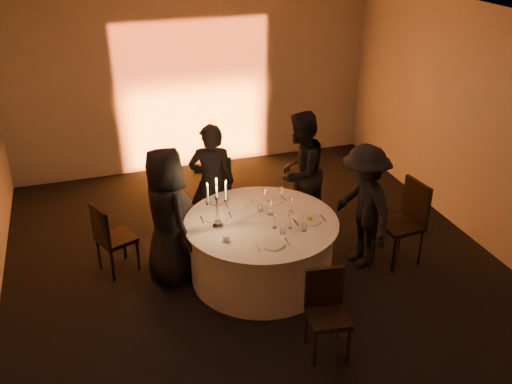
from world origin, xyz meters
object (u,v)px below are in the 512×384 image
object	(u,v)px
chair_back_left	(216,182)
chair_right	(406,217)
chair_back_right	(296,193)
candelabra	(217,210)
guest_back_left	(212,183)
banquet_table	(261,249)
chair_left	(110,235)
chair_front	(326,307)
guest_right	(363,207)
guest_left	(167,217)
guest_back_right	(300,172)
coffee_cup	(226,238)

from	to	relation	value
chair_back_left	chair_right	size ratio (longest dim) A/B	0.87
chair_back_right	candelabra	xyz separation A→B (m)	(-1.38, -1.05, 0.51)
chair_back_right	guest_back_left	xyz separation A→B (m)	(-1.18, -0.00, 0.34)
banquet_table	chair_left	world-z (taller)	chair_left
chair_front	candelabra	bearing A→B (deg)	125.73
chair_front	guest_back_left	size ratio (longest dim) A/B	0.55
guest_right	guest_left	bearing A→B (deg)	-103.99
chair_front	candelabra	distance (m)	1.65
banquet_table	guest_back_left	size ratio (longest dim) A/B	1.11
guest_back_right	coffee_cup	distance (m)	1.87
chair_left	guest_back_left	world-z (taller)	guest_back_left
guest_left	guest_back_left	xyz separation A→B (m)	(0.72, 0.75, -0.03)
chair_left	chair_back_left	size ratio (longest dim) A/B	0.99
guest_left	banquet_table	bearing A→B (deg)	-123.70
chair_left	chair_front	xyz separation A→B (m)	(1.91, -2.02, -0.01)
guest_left	guest_right	world-z (taller)	guest_left
chair_left	guest_back_left	bearing A→B (deg)	-95.47
chair_front	candelabra	size ratio (longest dim) A/B	1.43
chair_back_left	chair_back_right	size ratio (longest dim) A/B	1.09
chair_back_right	guest_right	world-z (taller)	guest_right
banquet_table	guest_back_left	distance (m)	1.19
banquet_table	guest_back_right	xyz separation A→B (m)	(0.87, 0.97, 0.46)
guest_right	banquet_table	bearing A→B (deg)	-98.10
chair_back_left	chair_right	xyz separation A→B (m)	(1.96, -1.84, 0.08)
chair_right	guest_left	world-z (taller)	guest_left
chair_back_left	chair_front	size ratio (longest dim) A/B	1.03
guest_right	candelabra	size ratio (longest dim) A/B	2.51
chair_left	chair_back_right	world-z (taller)	chair_left
coffee_cup	chair_front	bearing A→B (deg)	-56.40
chair_front	chair_back_right	bearing A→B (deg)	83.39
chair_back_left	chair_front	distance (m)	3.04
coffee_cup	candelabra	bearing A→B (deg)	91.79
chair_back_right	chair_front	xyz separation A→B (m)	(-0.65, -2.45, 0.03)
chair_back_right	guest_back_right	xyz separation A→B (m)	(0.01, -0.10, 0.36)
banquet_table	chair_front	world-z (taller)	chair_front
candelabra	chair_right	bearing A→B (deg)	-5.21
chair_back_left	coffee_cup	distance (m)	1.99
guest_left	chair_front	bearing A→B (deg)	-160.26
guest_right	guest_back_right	bearing A→B (deg)	-163.56
guest_left	guest_back_left	world-z (taller)	guest_left
guest_back_left	candelabra	world-z (taller)	guest_back_left
chair_left	chair_front	world-z (taller)	chair_left
chair_right	guest_back_right	size ratio (longest dim) A/B	0.63
guest_right	chair_back_left	bearing A→B (deg)	-145.20
chair_right	chair_front	distance (m)	2.00
chair_back_left	guest_back_right	world-z (taller)	guest_back_right
guest_back_left	guest_right	world-z (taller)	guest_back_left
guest_back_right	guest_back_left	bearing A→B (deg)	-46.69
chair_left	chair_back_left	world-z (taller)	chair_back_left
guest_back_right	guest_right	distance (m)	1.13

